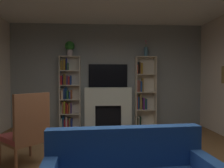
% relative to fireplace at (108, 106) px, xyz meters
% --- Properties ---
extents(wall_back_accent, '(5.51, 0.06, 2.89)m').
position_rel_fireplace_xyz_m(wall_back_accent, '(0.00, 0.13, 0.86)').
color(wall_back_accent, gray).
rests_on(wall_back_accent, ground_plane).
extents(fireplace, '(1.41, 0.50, 1.11)m').
position_rel_fireplace_xyz_m(fireplace, '(0.00, 0.00, 0.00)').
color(fireplace, white).
rests_on(fireplace, ground_plane).
extents(tv, '(1.08, 0.06, 0.64)m').
position_rel_fireplace_xyz_m(tv, '(0.00, 0.07, 0.86)').
color(tv, black).
rests_on(tv, fireplace).
extents(bookshelf_left, '(0.56, 0.27, 1.97)m').
position_rel_fireplace_xyz_m(bookshelf_left, '(-1.11, 0.00, 0.36)').
color(bookshelf_left, beige).
rests_on(bookshelf_left, ground_plane).
extents(bookshelf_right, '(0.56, 0.29, 1.97)m').
position_rel_fireplace_xyz_m(bookshelf_right, '(0.98, -0.00, 0.37)').
color(bookshelf_right, beige).
rests_on(bookshelf_right, ground_plane).
extents(potted_plant, '(0.26, 0.26, 0.40)m').
position_rel_fireplace_xyz_m(potted_plant, '(-1.05, -0.05, 1.63)').
color(potted_plant, beige).
rests_on(potted_plant, bookshelf_left).
extents(vase_with_flowers, '(0.10, 0.10, 0.45)m').
position_rel_fireplace_xyz_m(vase_with_flowers, '(1.05, -0.05, 1.54)').
color(vase_with_flowers, teal).
rests_on(vase_with_flowers, bookshelf_right).
extents(armchair, '(0.82, 0.82, 1.16)m').
position_rel_fireplace_xyz_m(armchair, '(-1.38, -2.56, -0.03)').
color(armchair, brown).
rests_on(armchair, ground_plane).
extents(coffee_table, '(0.87, 0.45, 0.44)m').
position_rel_fireplace_xyz_m(coffee_table, '(0.06, -3.14, -0.20)').
color(coffee_table, brown).
rests_on(coffee_table, ground_plane).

